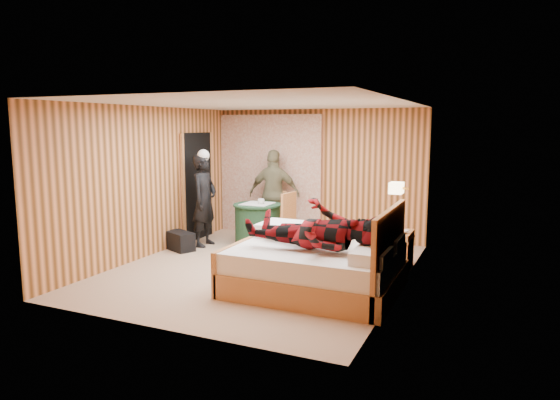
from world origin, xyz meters
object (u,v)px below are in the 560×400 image
at_px(bed, 318,265).
at_px(round_table, 258,224).
at_px(man_at_table, 274,194).
at_px(chair_far, 275,211).
at_px(wall_lamp, 397,188).
at_px(nightstand, 396,250).
at_px(duffel_bag, 180,241).
at_px(man_on_bed, 315,218).
at_px(chair_near, 283,216).
at_px(woman_standing, 204,200).

xyz_separation_m(bed, round_table, (-1.86, 1.93, 0.06)).
bearing_deg(man_at_table, bed, 117.18).
bearing_deg(round_table, chair_far, 87.97).
relative_size(wall_lamp, bed, 0.12).
distance_m(nightstand, chair_far, 2.88).
bearing_deg(nightstand, round_table, 169.01).
bearing_deg(chair_far, duffel_bag, -108.44).
relative_size(round_table, man_on_bed, 0.50).
bearing_deg(duffel_bag, chair_near, 50.62).
relative_size(duffel_bag, man_on_bed, 0.32).
relative_size(chair_far, woman_standing, 0.55).
bearing_deg(nightstand, woman_standing, 178.09).
relative_size(chair_far, man_on_bed, 0.53).
xyz_separation_m(duffel_bag, woman_standing, (0.22, 0.47, 0.68)).
xyz_separation_m(man_at_table, man_on_bed, (1.90, -2.90, 0.15)).
distance_m(wall_lamp, chair_far, 3.18).
height_order(chair_near, man_at_table, man_at_table).
height_order(woman_standing, man_at_table, man_at_table).
distance_m(chair_near, duffel_bag, 1.88).
relative_size(chair_near, man_at_table, 0.59).
bearing_deg(man_at_table, man_on_bed, 115.42).
distance_m(chair_near, man_on_bed, 2.54).
bearing_deg(bed, nightstand, 61.78).
distance_m(nightstand, duffel_bag, 3.75).
bearing_deg(round_table, man_on_bed, -48.72).
height_order(wall_lamp, duffel_bag, wall_lamp).
bearing_deg(duffel_bag, round_table, 62.54).
bearing_deg(chair_far, man_on_bed, -39.27).
relative_size(chair_far, man_at_table, 0.54).
xyz_separation_m(chair_far, man_on_bed, (1.87, -2.85, 0.48)).
height_order(chair_far, chair_near, chair_near).
distance_m(chair_far, woman_standing, 1.45).
distance_m(bed, woman_standing, 3.18).
xyz_separation_m(wall_lamp, round_table, (-2.67, 0.90, -0.91)).
relative_size(chair_near, man_on_bed, 0.58).
bearing_deg(man_at_table, woman_standing, 44.38).
bearing_deg(chair_near, duffel_bag, -56.27).
relative_size(round_table, man_at_table, 0.51).
relative_size(nightstand, woman_standing, 0.36).
height_order(duffel_bag, man_on_bed, man_on_bed).
height_order(round_table, chair_far, chair_far).
height_order(nightstand, duffel_bag, nightstand).
bearing_deg(man_at_table, chair_near, 115.98).
xyz_separation_m(bed, duffel_bag, (-2.97, 1.06, -0.18)).
distance_m(nightstand, woman_standing, 3.55).
bearing_deg(chair_far, round_table, -74.56).
distance_m(chair_far, man_at_table, 0.33).
distance_m(duffel_bag, man_at_table, 2.07).
distance_m(bed, nightstand, 1.61).
bearing_deg(bed, woman_standing, 150.77).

